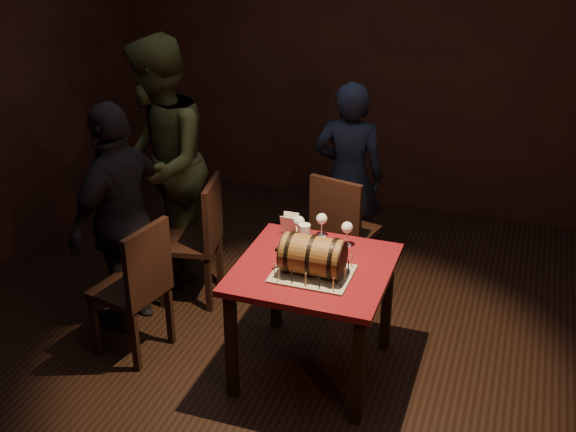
{
  "coord_description": "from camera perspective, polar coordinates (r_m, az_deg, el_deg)",
  "views": [
    {
      "loc": [
        1.24,
        -3.7,
        2.86
      ],
      "look_at": [
        -0.06,
        0.05,
        0.95
      ],
      "focal_mm": 45.0,
      "sensor_mm": 36.0,
      "label": 1
    }
  ],
  "objects": [
    {
      "name": "birthday_candles",
      "position": [
        4.15,
        1.96,
        -4.02
      ],
      "size": [
        0.4,
        0.3,
        0.09
      ],
      "color": "#D4C57E",
      "rests_on": "cake_board"
    },
    {
      "name": "cake_board",
      "position": [
        4.17,
        1.94,
        -4.58
      ],
      "size": [
        0.45,
        0.35,
        0.01
      ],
      "primitive_type": "cube",
      "color": "gray",
      "rests_on": "pub_table"
    },
    {
      "name": "room_shell",
      "position": [
        4.17,
        0.58,
        5.18
      ],
      "size": [
        5.04,
        5.04,
        2.8
      ],
      "color": "black",
      "rests_on": "ground"
    },
    {
      "name": "menu_card",
      "position": [
        4.61,
        0.11,
        -0.66
      ],
      "size": [
        0.1,
        0.05,
        0.13
      ],
      "primitive_type": null,
      "color": "white",
      "rests_on": "pub_table"
    },
    {
      "name": "wine_glass_mid",
      "position": [
        4.55,
        2.68,
        -0.31
      ],
      "size": [
        0.07,
        0.07,
        0.16
      ],
      "color": "silver",
      "rests_on": "pub_table"
    },
    {
      "name": "wine_glass_right",
      "position": [
        4.45,
        4.69,
        -0.99
      ],
      "size": [
        0.07,
        0.07,
        0.16
      ],
      "color": "silver",
      "rests_on": "pub_table"
    },
    {
      "name": "person_back",
      "position": [
        5.53,
        4.8,
        3.09
      ],
      "size": [
        0.59,
        0.43,
        1.49
      ],
      "primitive_type": "imported",
      "rotation": [
        0.0,
        0.0,
        3.28
      ],
      "color": "black",
      "rests_on": "ground"
    },
    {
      "name": "barrel_cake",
      "position": [
        4.11,
        1.96,
        -3.14
      ],
      "size": [
        0.41,
        0.24,
        0.24
      ],
      "color": "brown",
      "rests_on": "cake_board"
    },
    {
      "name": "pub_table",
      "position": [
        4.32,
        2.03,
        -5.24
      ],
      "size": [
        0.9,
        0.9,
        0.75
      ],
      "color": "#540E15",
      "rests_on": "ground"
    },
    {
      "name": "chair_back",
      "position": [
        5.23,
        4.23,
        -0.9
      ],
      "size": [
        0.48,
        0.48,
        0.93
      ],
      "color": "black",
      "rests_on": "ground"
    },
    {
      "name": "wine_glass_left",
      "position": [
        4.51,
        0.87,
        -0.53
      ],
      "size": [
        0.07,
        0.07,
        0.16
      ],
      "color": "silver",
      "rests_on": "pub_table"
    },
    {
      "name": "chair_left_front",
      "position": [
        4.63,
        -11.78,
        -5.21
      ],
      "size": [
        0.47,
        0.47,
        0.93
      ],
      "color": "black",
      "rests_on": "ground"
    },
    {
      "name": "person_left_front",
      "position": [
        4.87,
        -13.01,
        -0.16
      ],
      "size": [
        0.54,
        0.98,
        1.58
      ],
      "primitive_type": "imported",
      "rotation": [
        0.0,
        0.0,
        -1.74
      ],
      "color": "black",
      "rests_on": "ground"
    },
    {
      "name": "pint_of_ale",
      "position": [
        4.45,
        1.31,
        -1.59
      ],
      "size": [
        0.07,
        0.07,
        0.15
      ],
      "color": "silver",
      "rests_on": "pub_table"
    },
    {
      "name": "person_left_rear",
      "position": [
        5.34,
        -10.13,
        4.07
      ],
      "size": [
        1.0,
        1.11,
        1.86
      ],
      "primitive_type": "imported",
      "rotation": [
        0.0,
        0.0,
        -1.16
      ],
      "color": "#3F4321",
      "rests_on": "ground"
    },
    {
      "name": "chair_left_rear",
      "position": [
        5.16,
        -6.97,
        -1.44
      ],
      "size": [
        0.47,
        0.47,
        0.93
      ],
      "color": "black",
      "rests_on": "ground"
    }
  ]
}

